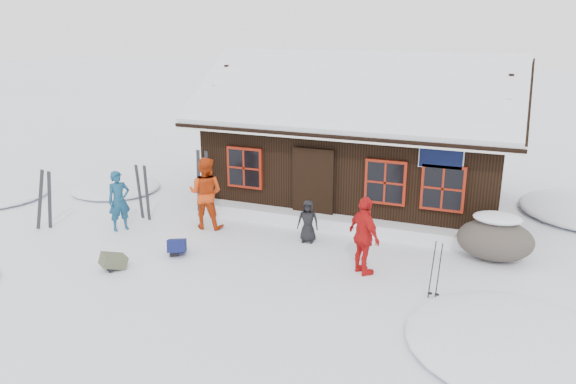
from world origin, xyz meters
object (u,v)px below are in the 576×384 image
at_px(skier_orange_left, 206,193).
at_px(skier_crouched, 308,221).
at_px(backpack_olive, 114,264).
at_px(boulder, 495,238).
at_px(ski_poles, 435,271).
at_px(backpack_blue, 177,248).
at_px(skier_teal, 119,201).
at_px(skier_orange_right, 364,236).
at_px(ski_pair_left, 45,200).

xyz_separation_m(skier_orange_left, skier_crouched, (2.81, 0.03, -0.41)).
bearing_deg(backpack_olive, boulder, 58.78).
distance_m(ski_poles, backpack_blue, 5.85).
distance_m(skier_teal, skier_orange_left, 2.22).
distance_m(skier_crouched, boulder, 4.33).
xyz_separation_m(skier_orange_right, boulder, (2.57, 1.86, -0.36)).
bearing_deg(ski_pair_left, skier_teal, 9.00).
xyz_separation_m(skier_orange_left, skier_orange_right, (4.53, -1.24, -0.09)).
xyz_separation_m(skier_crouched, boulder, (4.29, 0.58, -0.03)).
bearing_deg(backpack_olive, ski_poles, 43.83).
bearing_deg(backpack_olive, skier_orange_left, 112.51).
distance_m(skier_crouched, backpack_blue, 3.19).
xyz_separation_m(ski_pair_left, backpack_olive, (3.23, -1.43, -0.63)).
relative_size(ski_pair_left, backpack_blue, 3.05).
bearing_deg(boulder, skier_orange_left, -175.04).
bearing_deg(ski_pair_left, skier_orange_left, 12.62).
xyz_separation_m(skier_orange_left, boulder, (7.10, 0.62, -0.44)).
xyz_separation_m(skier_orange_left, backpack_blue, (0.26, -1.84, -0.80)).
relative_size(skier_crouched, boulder, 0.63).
relative_size(ski_pair_left, ski_poles, 1.35).
height_order(skier_crouched, ski_pair_left, ski_pair_left).
bearing_deg(ski_pair_left, skier_crouched, 3.54).
bearing_deg(skier_orange_left, ski_pair_left, 15.07).
relative_size(skier_orange_right, boulder, 1.02).
xyz_separation_m(skier_teal, ski_poles, (8.08, -0.82, -0.22)).
bearing_deg(backpack_olive, skier_teal, 157.20).
xyz_separation_m(skier_teal, boulder, (9.08, 1.60, -0.29)).
distance_m(skier_teal, backpack_olive, 2.59).
relative_size(skier_orange_right, ski_poles, 1.41).
height_order(boulder, ski_poles, ski_poles).
bearing_deg(skier_orange_left, backpack_blue, 89.81).
xyz_separation_m(ski_pair_left, backpack_blue, (4.07, -0.21, -0.63)).
bearing_deg(skier_orange_right, ski_pair_left, 43.63).
height_order(skier_orange_left, boulder, skier_orange_left).
xyz_separation_m(skier_orange_right, backpack_olive, (-5.10, -1.82, -0.72)).
bearing_deg(ski_poles, boulder, 67.48).
relative_size(skier_teal, backpack_blue, 2.93).
distance_m(skier_teal, backpack_blue, 2.48).
bearing_deg(skier_crouched, ski_poles, -38.11).
height_order(skier_teal, ski_poles, skier_teal).
bearing_deg(backpack_blue, skier_teal, 131.68).
height_order(skier_orange_left, skier_orange_right, skier_orange_left).
bearing_deg(skier_crouched, backpack_olive, -146.41).
xyz_separation_m(boulder, backpack_blue, (-6.84, -2.46, -0.35)).
relative_size(skier_teal, ski_pair_left, 0.96).
height_order(ski_poles, backpack_blue, ski_poles).
xyz_separation_m(skier_orange_right, skier_crouched, (-1.72, 1.27, -0.32)).
distance_m(skier_orange_left, backpack_blue, 2.02).
relative_size(ski_poles, backpack_blue, 2.27).
distance_m(skier_teal, ski_pair_left, 1.94).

